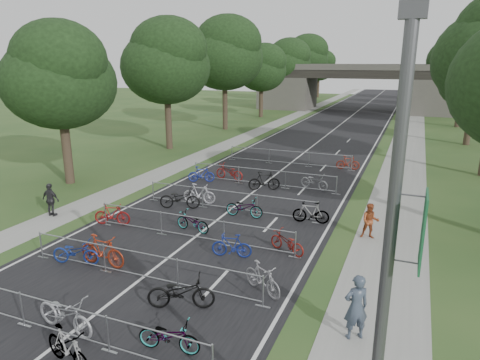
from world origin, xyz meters
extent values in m
cube|color=black|center=(0.00, 50.00, 0.01)|extent=(11.00, 140.00, 0.01)
cube|color=gray|center=(8.00, 50.00, 0.01)|extent=(3.00, 140.00, 0.01)
cube|color=gray|center=(-7.50, 50.00, 0.01)|extent=(2.00, 140.00, 0.01)
cube|color=silver|center=(0.00, 50.00, 0.00)|extent=(0.12, 140.00, 0.00)
cube|color=#4E4B46|center=(-11.50, 65.00, 2.50)|extent=(8.00, 8.00, 5.00)
cube|color=#4E4B46|center=(11.50, 65.00, 2.50)|extent=(8.00, 8.00, 5.00)
cube|color=black|center=(0.00, 65.00, 5.60)|extent=(30.00, 8.00, 1.20)
cube|color=#4E4B46|center=(0.00, 61.20, 6.60)|extent=(30.00, 0.40, 0.90)
cube|color=#4E4B46|center=(0.00, 68.80, 6.60)|extent=(30.00, 0.40, 0.90)
cylinder|color=#4C4C51|center=(8.30, 2.00, 4.00)|extent=(0.18, 0.18, 8.00)
cube|color=#4C4C51|center=(8.30, 2.00, 8.10)|extent=(0.35, 0.18, 0.22)
cube|color=#18552F|center=(8.72, 2.00, 5.20)|extent=(0.03, 0.65, 1.10)
cylinder|color=#33261C|center=(-11.50, 16.00, 2.10)|extent=(0.56, 0.56, 4.20)
ellipsoid|color=black|center=(-11.50, 16.00, 6.22)|extent=(6.72, 6.72, 5.51)
sphere|color=black|center=(-10.90, 15.50, 7.56)|extent=(5.38, 5.38, 5.38)
sphere|color=black|center=(-12.00, 16.50, 5.38)|extent=(4.37, 4.37, 4.37)
cylinder|color=#33261C|center=(-11.50, 28.00, 2.36)|extent=(0.56, 0.56, 4.72)
ellipsoid|color=black|center=(-11.50, 28.00, 6.99)|extent=(7.56, 7.56, 6.20)
sphere|color=black|center=(-10.90, 27.50, 8.50)|extent=(6.05, 6.05, 6.05)
sphere|color=black|center=(-12.00, 28.50, 6.05)|extent=(4.91, 4.91, 4.91)
cylinder|color=#33261C|center=(-11.50, 40.00, 2.62)|extent=(0.56, 0.56, 5.25)
ellipsoid|color=black|center=(-11.50, 40.00, 7.77)|extent=(8.40, 8.40, 6.89)
sphere|color=black|center=(-10.90, 39.50, 9.45)|extent=(6.72, 6.72, 6.72)
sphere|color=black|center=(-12.00, 40.50, 6.72)|extent=(5.46, 5.46, 5.46)
cylinder|color=#33261C|center=(13.00, 40.00, 1.92)|extent=(0.56, 0.56, 3.85)
ellipsoid|color=black|center=(13.00, 40.00, 5.70)|extent=(6.16, 6.16, 5.05)
sphere|color=black|center=(12.50, 40.50, 4.93)|extent=(4.00, 4.00, 4.00)
cylinder|color=#33261C|center=(-11.50, 52.00, 2.10)|extent=(0.56, 0.56, 4.20)
ellipsoid|color=black|center=(-11.50, 52.00, 6.22)|extent=(6.72, 6.72, 5.51)
sphere|color=black|center=(-10.90, 51.50, 7.56)|extent=(5.38, 5.38, 5.38)
sphere|color=black|center=(-12.00, 52.50, 5.38)|extent=(4.37, 4.37, 4.37)
cylinder|color=#33261C|center=(13.00, 52.00, 2.24)|extent=(0.56, 0.56, 4.48)
ellipsoid|color=black|center=(13.00, 52.00, 6.63)|extent=(7.17, 7.17, 5.88)
sphere|color=black|center=(13.60, 51.50, 8.06)|extent=(5.73, 5.73, 5.73)
sphere|color=black|center=(12.50, 52.50, 5.73)|extent=(4.66, 4.66, 4.66)
cylinder|color=#33261C|center=(-11.50, 64.00, 2.36)|extent=(0.56, 0.56, 4.72)
ellipsoid|color=black|center=(-11.50, 64.00, 6.99)|extent=(7.56, 7.56, 6.20)
sphere|color=black|center=(-10.90, 63.50, 8.50)|extent=(6.05, 6.05, 6.05)
sphere|color=black|center=(-12.00, 64.50, 6.05)|extent=(4.91, 4.91, 4.91)
cylinder|color=#33261C|center=(13.00, 64.00, 2.55)|extent=(0.56, 0.56, 5.11)
ellipsoid|color=black|center=(13.00, 64.00, 7.56)|extent=(8.18, 8.18, 6.70)
sphere|color=black|center=(13.60, 63.50, 9.20)|extent=(6.54, 6.54, 6.54)
sphere|color=black|center=(12.50, 64.50, 6.54)|extent=(5.31, 5.31, 5.31)
cylinder|color=#33261C|center=(-11.50, 76.00, 2.62)|extent=(0.56, 0.56, 5.25)
ellipsoid|color=black|center=(-11.50, 76.00, 7.77)|extent=(8.40, 8.40, 6.89)
sphere|color=black|center=(-10.90, 75.50, 9.45)|extent=(6.72, 6.72, 6.72)
sphere|color=black|center=(-12.00, 76.50, 6.72)|extent=(5.46, 5.46, 5.46)
cylinder|color=#33261C|center=(13.00, 76.00, 1.92)|extent=(0.56, 0.56, 3.85)
ellipsoid|color=black|center=(13.00, 76.00, 5.70)|extent=(6.16, 6.16, 5.05)
sphere|color=black|center=(13.60, 75.50, 6.93)|extent=(4.93, 4.93, 4.93)
sphere|color=black|center=(12.50, 76.50, 4.93)|extent=(4.00, 4.00, 4.00)
cylinder|color=#33261C|center=(-11.50, 88.00, 2.10)|extent=(0.56, 0.56, 4.20)
ellipsoid|color=black|center=(-11.50, 88.00, 6.22)|extent=(6.72, 6.72, 5.51)
sphere|color=black|center=(-10.90, 87.50, 7.56)|extent=(5.38, 5.38, 5.38)
sphere|color=black|center=(-12.00, 88.50, 5.38)|extent=(4.37, 4.37, 4.37)
cylinder|color=#33261C|center=(13.00, 88.00, 2.24)|extent=(0.56, 0.56, 4.48)
ellipsoid|color=black|center=(13.00, 88.00, 6.63)|extent=(7.17, 7.17, 5.88)
sphere|color=black|center=(13.60, 87.50, 8.06)|extent=(5.73, 5.73, 5.73)
sphere|color=black|center=(12.50, 88.50, 5.73)|extent=(4.66, 4.66, 4.66)
cylinder|color=#989B9F|center=(0.00, 3.60, 1.05)|extent=(9.20, 0.04, 0.04)
cylinder|color=#989B9F|center=(0.00, 3.60, 0.18)|extent=(9.20, 0.04, 0.04)
cylinder|color=#989B9F|center=(-1.53, 3.60, 0.55)|extent=(0.05, 0.05, 1.10)
cube|color=#989B9F|center=(-1.53, 3.60, 0.01)|extent=(0.50, 0.08, 0.03)
cylinder|color=#989B9F|center=(1.53, 3.60, 0.55)|extent=(0.05, 0.05, 1.10)
cube|color=#989B9F|center=(1.53, 3.60, 0.01)|extent=(0.50, 0.08, 0.03)
cylinder|color=#989B9F|center=(0.00, 7.20, 1.05)|extent=(9.20, 0.04, 0.04)
cylinder|color=#989B9F|center=(0.00, 7.20, 0.18)|extent=(9.20, 0.04, 0.04)
cylinder|color=#989B9F|center=(-4.60, 7.20, 0.55)|extent=(0.05, 0.05, 1.10)
cube|color=#989B9F|center=(-4.60, 7.20, 0.01)|extent=(0.50, 0.08, 0.03)
cylinder|color=#989B9F|center=(-1.53, 7.20, 0.55)|extent=(0.05, 0.05, 1.10)
cube|color=#989B9F|center=(-1.53, 7.20, 0.01)|extent=(0.50, 0.08, 0.03)
cylinder|color=#989B9F|center=(1.53, 7.20, 0.55)|extent=(0.05, 0.05, 1.10)
cube|color=#989B9F|center=(1.53, 7.20, 0.01)|extent=(0.50, 0.08, 0.03)
cylinder|color=#989B9F|center=(4.60, 7.20, 0.55)|extent=(0.05, 0.05, 1.10)
cube|color=#989B9F|center=(4.60, 7.20, 0.01)|extent=(0.50, 0.08, 0.03)
cylinder|color=#989B9F|center=(0.00, 11.00, 1.05)|extent=(9.20, 0.04, 0.04)
cylinder|color=#989B9F|center=(0.00, 11.00, 0.18)|extent=(9.20, 0.04, 0.04)
cylinder|color=#989B9F|center=(-4.60, 11.00, 0.55)|extent=(0.05, 0.05, 1.10)
cube|color=#989B9F|center=(-4.60, 11.00, 0.01)|extent=(0.50, 0.08, 0.03)
cylinder|color=#989B9F|center=(-1.53, 11.00, 0.55)|extent=(0.05, 0.05, 1.10)
cube|color=#989B9F|center=(-1.53, 11.00, 0.01)|extent=(0.50, 0.08, 0.03)
cylinder|color=#989B9F|center=(1.53, 11.00, 0.55)|extent=(0.05, 0.05, 1.10)
cube|color=#989B9F|center=(1.53, 11.00, 0.01)|extent=(0.50, 0.08, 0.03)
cylinder|color=#989B9F|center=(4.60, 11.00, 0.55)|extent=(0.05, 0.05, 1.10)
cube|color=#989B9F|center=(4.60, 11.00, 0.01)|extent=(0.50, 0.08, 0.03)
cylinder|color=#989B9F|center=(0.00, 15.00, 1.05)|extent=(9.20, 0.04, 0.04)
cylinder|color=#989B9F|center=(0.00, 15.00, 0.18)|extent=(9.20, 0.04, 0.04)
cylinder|color=#989B9F|center=(-4.60, 15.00, 0.55)|extent=(0.05, 0.05, 1.10)
cube|color=#989B9F|center=(-4.60, 15.00, 0.01)|extent=(0.50, 0.08, 0.03)
cylinder|color=#989B9F|center=(-1.53, 15.00, 0.55)|extent=(0.05, 0.05, 1.10)
cube|color=#989B9F|center=(-1.53, 15.00, 0.01)|extent=(0.50, 0.08, 0.03)
cylinder|color=#989B9F|center=(1.53, 15.00, 0.55)|extent=(0.05, 0.05, 1.10)
cube|color=#989B9F|center=(1.53, 15.00, 0.01)|extent=(0.50, 0.08, 0.03)
cylinder|color=#989B9F|center=(4.60, 15.00, 0.55)|extent=(0.05, 0.05, 1.10)
cube|color=#989B9F|center=(4.60, 15.00, 0.01)|extent=(0.50, 0.08, 0.03)
cylinder|color=#989B9F|center=(0.00, 20.00, 1.05)|extent=(9.20, 0.04, 0.04)
cylinder|color=#989B9F|center=(0.00, 20.00, 0.18)|extent=(9.20, 0.04, 0.04)
cylinder|color=#989B9F|center=(-4.60, 20.00, 0.55)|extent=(0.05, 0.05, 1.10)
cube|color=#989B9F|center=(-4.60, 20.00, 0.01)|extent=(0.50, 0.08, 0.03)
cylinder|color=#989B9F|center=(-1.53, 20.00, 0.55)|extent=(0.05, 0.05, 1.10)
cube|color=#989B9F|center=(-1.53, 20.00, 0.01)|extent=(0.50, 0.08, 0.03)
cylinder|color=#989B9F|center=(1.53, 20.00, 0.55)|extent=(0.05, 0.05, 1.10)
cube|color=#989B9F|center=(1.53, 20.00, 0.01)|extent=(0.50, 0.08, 0.03)
cylinder|color=#989B9F|center=(4.60, 20.00, 0.55)|extent=(0.05, 0.05, 1.10)
cube|color=#989B9F|center=(4.60, 20.00, 0.01)|extent=(0.50, 0.08, 0.03)
cylinder|color=#989B9F|center=(0.00, 26.00, 1.05)|extent=(9.20, 0.04, 0.04)
cylinder|color=#989B9F|center=(0.00, 26.00, 0.18)|extent=(9.20, 0.04, 0.04)
cylinder|color=#989B9F|center=(-4.60, 26.00, 0.55)|extent=(0.05, 0.05, 1.10)
cube|color=#989B9F|center=(-4.60, 26.00, 0.01)|extent=(0.50, 0.08, 0.03)
cylinder|color=#989B9F|center=(-1.53, 26.00, 0.55)|extent=(0.05, 0.05, 1.10)
cube|color=#989B9F|center=(-1.53, 26.00, 0.01)|extent=(0.50, 0.08, 0.03)
cylinder|color=#989B9F|center=(1.53, 26.00, 0.55)|extent=(0.05, 0.05, 1.10)
cube|color=#989B9F|center=(1.53, 26.00, 0.01)|extent=(0.50, 0.08, 0.03)
cylinder|color=#989B9F|center=(4.60, 26.00, 0.55)|extent=(0.05, 0.05, 1.10)
cube|color=#989B9F|center=(4.60, 26.00, 0.01)|extent=(0.50, 0.08, 0.03)
imported|color=#A4A5AB|center=(-0.18, 3.87, 0.56)|extent=(2.22, 1.00, 1.13)
imported|color=#989B9F|center=(1.00, 2.74, 0.55)|extent=(1.90, 0.96, 1.10)
imported|color=#989B9F|center=(3.01, 4.24, 0.46)|extent=(1.82, 0.83, 0.92)
imported|color=navy|center=(-2.96, 7.29, 0.49)|extent=(1.97, 1.07, 0.98)
imported|color=#9D2F16|center=(-1.93, 7.56, 0.61)|extent=(2.05, 0.65, 1.22)
imported|color=black|center=(2.26, 6.17, 0.56)|extent=(2.24, 1.48, 1.11)
imported|color=gray|center=(4.30, 8.00, 0.53)|extent=(1.77, 1.32, 1.06)
imported|color=maroon|center=(-4.30, 11.11, 0.52)|extent=(1.81, 0.94, 1.05)
imported|color=#989B9F|center=(-0.41, 11.83, 0.47)|extent=(1.86, 0.92, 0.93)
imported|color=navy|center=(2.27, 10.09, 0.49)|extent=(1.67, 0.77, 0.97)
imported|color=maroon|center=(4.17, 11.30, 0.45)|extent=(1.80, 1.25, 0.90)
imported|color=black|center=(-2.54, 14.36, 0.56)|extent=(2.25, 1.39, 1.11)
imported|color=silver|center=(-1.98, 15.50, 0.55)|extent=(1.88, 0.75, 1.10)
imported|color=#989B9F|center=(1.06, 14.47, 0.50)|extent=(1.93, 0.75, 1.00)
imported|color=#989B9F|center=(4.30, 14.90, 0.52)|extent=(1.79, 0.71, 1.05)
imported|color=navy|center=(-3.85, 19.34, 0.51)|extent=(1.75, 1.05, 1.02)
imported|color=maroon|center=(-2.40, 20.48, 0.53)|extent=(2.10, 1.00, 1.06)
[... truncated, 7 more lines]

